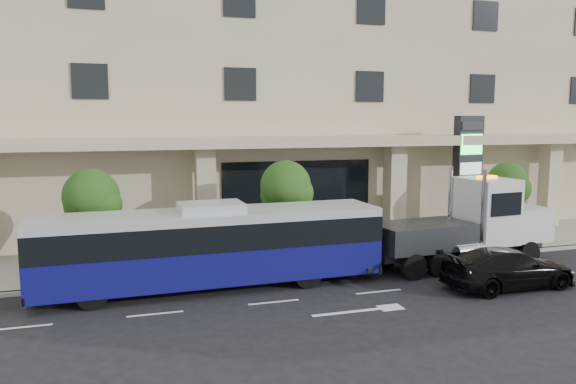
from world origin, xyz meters
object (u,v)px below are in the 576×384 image
(black_sedan, at_px, (508,268))
(signage_pylon, at_px, (467,175))
(city_bus, at_px, (212,245))
(tow_truck, at_px, (470,225))

(black_sedan, bearing_deg, signage_pylon, -25.99)
(black_sedan, bearing_deg, city_bus, 71.95)
(city_bus, xyz_separation_m, tow_truck, (11.17, 0.02, 0.10))
(city_bus, distance_m, signage_pylon, 15.39)
(tow_truck, height_order, black_sedan, tow_truck)
(tow_truck, xyz_separation_m, signage_pylon, (3.28, 4.98, 1.61))
(black_sedan, relative_size, signage_pylon, 0.82)
(black_sedan, bearing_deg, tow_truck, -10.87)
(tow_truck, distance_m, black_sedan, 3.47)
(city_bus, bearing_deg, black_sedan, -18.26)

